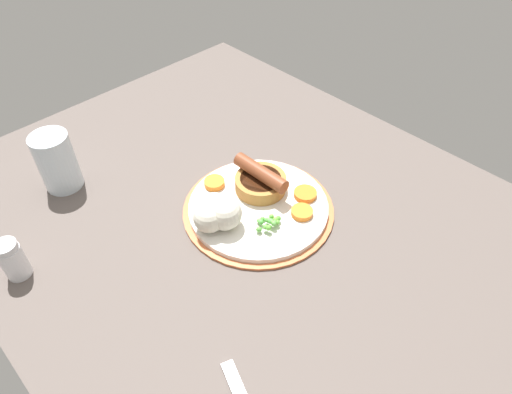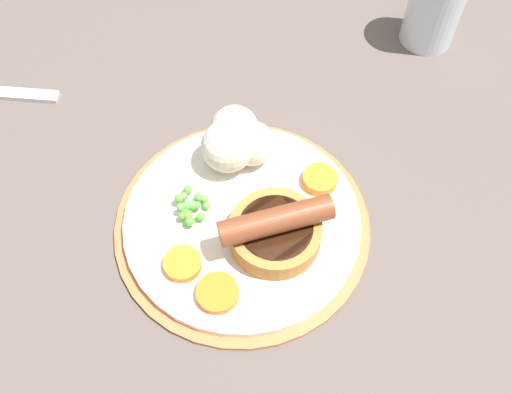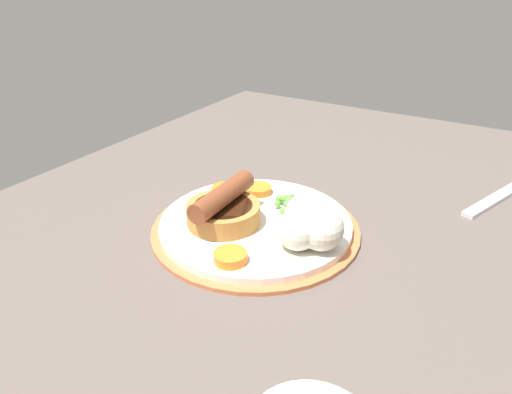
# 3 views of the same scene
# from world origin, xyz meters

# --- Properties ---
(dining_table) EXTENTS (1.10, 0.80, 0.03)m
(dining_table) POSITION_xyz_m (0.00, 0.00, 0.01)
(dining_table) COLOR #564C47
(dining_table) RESTS_ON ground
(dinner_plate) EXTENTS (0.26, 0.26, 0.01)m
(dinner_plate) POSITION_xyz_m (0.03, -0.02, 0.04)
(dinner_plate) COLOR #CC6B3D
(dinner_plate) RESTS_ON dining_table
(sausage_pudding) EXTENTS (0.11, 0.09, 0.05)m
(sausage_pudding) POSITION_xyz_m (0.06, -0.05, 0.06)
(sausage_pudding) COLOR #AD7538
(sausage_pudding) RESTS_ON dinner_plate
(pea_pile) EXTENTS (0.04, 0.05, 0.02)m
(pea_pile) POSITION_xyz_m (-0.02, 0.00, 0.05)
(pea_pile) COLOR #5AAA38
(pea_pile) RESTS_ON dinner_plate
(cauliflower_floret) EXTENTS (0.08, 0.08, 0.06)m
(cauliflower_floret) POSITION_xyz_m (0.05, 0.06, 0.07)
(cauliflower_floret) COLOR beige
(cauliflower_floret) RESTS_ON dinner_plate
(carrot_slice_0) EXTENTS (0.05, 0.05, 0.01)m
(carrot_slice_0) POSITION_xyz_m (-0.04, -0.06, 0.05)
(carrot_slice_0) COLOR orange
(carrot_slice_0) RESTS_ON dinner_plate
(carrot_slice_2) EXTENTS (0.05, 0.05, 0.01)m
(carrot_slice_2) POSITION_xyz_m (0.12, -0.00, 0.05)
(carrot_slice_2) COLOR orange
(carrot_slice_2) RESTS_ON dinner_plate
(carrot_slice_3) EXTENTS (0.05, 0.05, 0.01)m
(carrot_slice_3) POSITION_xyz_m (-0.01, -0.09, 0.05)
(carrot_slice_3) COLOR orange
(carrot_slice_3) RESTS_ON dinner_plate
(fork) EXTENTS (0.17, 0.08, 0.01)m
(fork) POSITION_xyz_m (-0.22, 0.23, 0.03)
(fork) COLOR silver
(fork) RESTS_ON dining_table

